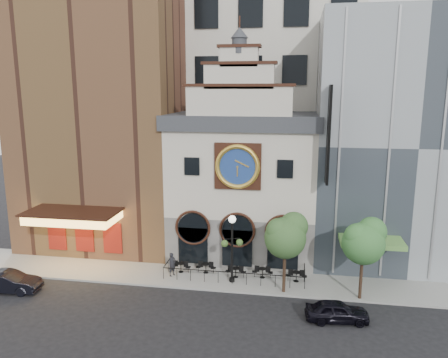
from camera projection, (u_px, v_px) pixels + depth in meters
name	position (u px, v px, depth m)	size (l,w,h in m)	color
ground	(230.00, 293.00, 31.31)	(120.00, 120.00, 0.00)	black
sidewalk	(235.00, 277.00, 33.71)	(44.00, 5.00, 0.15)	gray
clock_building	(244.00, 180.00, 37.51)	(12.60, 8.78, 18.65)	#605E5B
theater_building	(108.00, 108.00, 40.45)	(14.00, 15.60, 25.00)	brown
retail_building	(400.00, 140.00, 36.82)	(14.00, 14.40, 20.00)	gray
office_tower	(258.00, 35.00, 46.57)	(20.00, 16.00, 40.00)	beige
cafe_railing	(235.00, 271.00, 33.60)	(10.60, 2.60, 0.90)	black
bistro_0	(181.00, 267.00, 34.41)	(1.58, 0.68, 0.90)	black
bistro_1	(206.00, 267.00, 34.28)	(1.58, 0.68, 0.90)	black
bistro_2	(236.00, 272.00, 33.47)	(1.58, 0.68, 0.90)	black
bistro_3	(262.00, 272.00, 33.39)	(1.58, 0.68, 0.90)	black
bistro_4	(296.00, 276.00, 32.74)	(1.58, 0.68, 0.90)	black
car_right	(337.00, 311.00, 27.38)	(1.59, 3.95, 1.35)	black
car_left	(8.00, 282.00, 31.37)	(1.58, 4.55, 1.50)	black
pedestrian	(172.00, 264.00, 33.68)	(0.67, 0.44, 1.85)	black
lamppost	(232.00, 241.00, 32.17)	(1.58, 0.93, 5.16)	black
tree_left	(286.00, 235.00, 30.35)	(3.02, 2.91, 5.83)	#382619
tree_right	(364.00, 240.00, 29.39)	(2.99, 2.87, 5.75)	#382619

